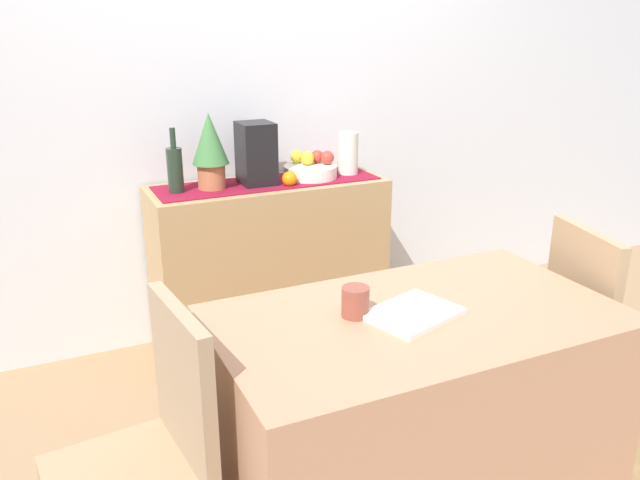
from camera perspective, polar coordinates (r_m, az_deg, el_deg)
The scene contains 18 objects.
ground_plane at distance 2.77m, azimuth 4.28°, elevation -16.73°, with size 6.40×6.40×0.02m, color #9B7955.
room_wall_rear at distance 3.34m, azimuth -5.32°, elevation 14.52°, with size 6.40×0.06×2.70m, color silver.
sideboard_console at distance 3.28m, azimuth -4.46°, elevation -2.16°, with size 1.17×0.42×0.85m, color tan.
table_runner at distance 3.15m, azimuth -4.66°, elevation 5.14°, with size 1.10×0.32×0.01m, color maroon.
fruit_bowl at distance 3.22m, azimuth -0.88°, elevation 6.15°, with size 0.27×0.27×0.06m, color white.
apple_upper at distance 3.22m, azimuth -1.15°, elevation 7.34°, with size 0.07×0.07×0.07m, color gold.
apple_right at distance 3.27m, azimuth -2.07°, elevation 7.50°, with size 0.07×0.07×0.07m, color gold.
apple_rear at distance 3.24m, azimuth 0.66°, elevation 7.40°, with size 0.07×0.07×0.07m, color #B7382D.
apple_front at distance 3.27m, azimuth -0.25°, elevation 7.49°, with size 0.07×0.07×0.07m, color #B63529.
wine_bottle at distance 3.00m, azimuth -12.86°, elevation 6.21°, with size 0.07×0.07×0.30m.
coffee_maker at distance 3.10m, azimuth -5.75°, elevation 7.69°, with size 0.16×0.18×0.30m, color black.
ceramic_vase at distance 3.30m, azimuth 2.55°, elevation 7.74°, with size 0.10×0.10×0.22m, color silver.
potted_plant at distance 3.02m, azimuth -9.84°, elevation 8.19°, with size 0.17×0.17×0.36m.
orange_loose_end at distance 3.07m, azimuth -2.82°, elevation 5.48°, with size 0.07×0.07×0.07m, color orange.
dining_table at distance 2.21m, azimuth 8.27°, elevation -15.20°, with size 1.28×0.73×0.74m, color tan.
open_book at distance 2.01m, azimuth 8.31°, elevation -6.53°, with size 0.28×0.21×0.02m, color white.
coffee_cup at distance 1.98m, azimuth 3.19°, elevation -5.54°, with size 0.09×0.09×0.10m, color brown.
chair_by_corner at distance 2.81m, azimuth 24.16°, elevation -11.35°, with size 0.48×0.48×0.90m.
Camera 1 is at (-1.13, -1.95, 1.61)m, focal length 35.69 mm.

